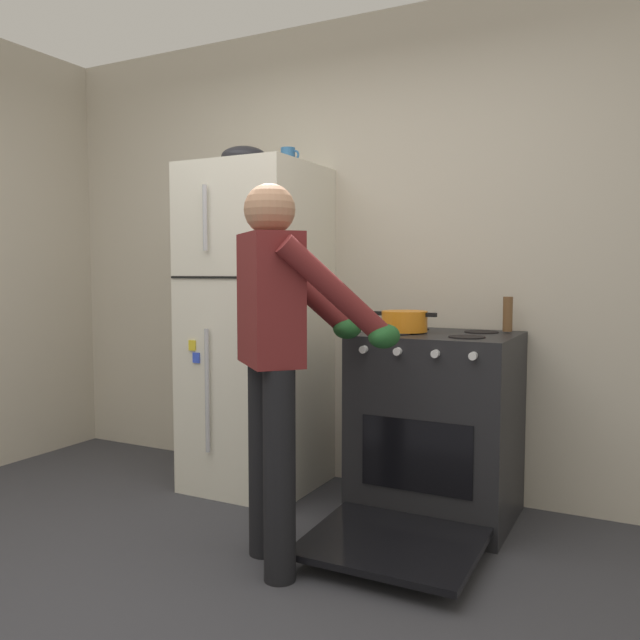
# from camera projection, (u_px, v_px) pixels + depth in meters

# --- Properties ---
(kitchen_wall_back) EXTENTS (6.00, 0.10, 2.70)m
(kitchen_wall_back) POSITION_uv_depth(u_px,v_px,m) (363.00, 253.00, 3.81)
(kitchen_wall_back) COLOR beige
(kitchen_wall_back) RESTS_ON ground
(refrigerator) EXTENTS (0.68, 0.72, 1.84)m
(refrigerator) POSITION_uv_depth(u_px,v_px,m) (257.00, 328.00, 3.73)
(refrigerator) COLOR silver
(refrigerator) RESTS_ON ground
(stove_range) EXTENTS (0.76, 1.24, 0.94)m
(stove_range) POSITION_uv_depth(u_px,v_px,m) (436.00, 428.00, 3.26)
(stove_range) COLOR black
(stove_range) RESTS_ON ground
(person_cook) EXTENTS (0.69, 0.73, 1.60)m
(person_cook) POSITION_uv_depth(u_px,v_px,m) (280.00, 340.00, 2.68)
(person_cook) COLOR black
(person_cook) RESTS_ON ground
(red_pot) EXTENTS (0.33, 0.23, 0.10)m
(red_pot) POSITION_uv_depth(u_px,v_px,m) (404.00, 321.00, 3.26)
(red_pot) COLOR orange
(red_pot) RESTS_ON stove_range
(coffee_mug) EXTENTS (0.11, 0.08, 0.10)m
(coffee_mug) POSITION_uv_depth(u_px,v_px,m) (288.00, 156.00, 3.62)
(coffee_mug) COLOR #2D6093
(coffee_mug) RESTS_ON refrigerator
(pepper_mill) EXTENTS (0.05, 0.05, 0.18)m
(pepper_mill) POSITION_uv_depth(u_px,v_px,m) (508.00, 314.00, 3.27)
(pepper_mill) COLOR brown
(pepper_mill) RESTS_ON stove_range
(mixing_bowl) EXTENTS (0.26, 0.26, 0.12)m
(mixing_bowl) POSITION_uv_depth(u_px,v_px,m) (244.00, 157.00, 3.69)
(mixing_bowl) COLOR black
(mixing_bowl) RESTS_ON refrigerator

